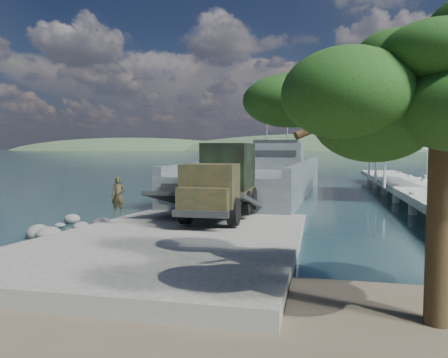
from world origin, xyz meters
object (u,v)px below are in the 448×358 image
overhang_tree (416,89)px  sailboat_far (428,182)px  landing_craft (261,183)px  sailboat_near (429,182)px  soldier (118,204)px  pier (412,179)px  military_truck (223,180)px

overhang_tree → sailboat_far: bearing=76.7°
landing_craft → sailboat_near: 20.05m
soldier → landing_craft: bearing=67.8°
soldier → overhang_tree: bearing=-49.7°
landing_craft → sailboat_near: landing_craft is taller
pier → soldier: bearing=-133.0°
sailboat_far → overhang_tree: size_ratio=0.77×
sailboat_far → military_truck: bearing=-138.1°
landing_craft → overhang_tree: (7.30, -30.36, 4.54)m
sailboat_near → overhang_tree: overhang_tree is taller
sailboat_near → pier: bearing=-104.9°
sailboat_far → overhang_tree: 43.48m
landing_craft → military_truck: size_ratio=4.19×
sailboat_near → soldier: bearing=-120.7°
sailboat_near → landing_craft: bearing=-145.3°
military_truck → overhang_tree: overhang_tree is taller
landing_craft → military_truck: landing_craft is taller
landing_craft → pier: bearing=-12.0°
sailboat_near → sailboat_far: bearing=84.7°
military_truck → overhang_tree: (6.99, -12.44, 2.96)m
military_truck → sailboat_near: sailboat_near is taller
sailboat_far → pier: bearing=-125.7°
pier → overhang_tree: overhang_tree is taller
landing_craft → overhang_tree: landing_craft is taller
sailboat_far → soldier: bearing=-141.4°
pier → sailboat_near: size_ratio=6.47×
landing_craft → military_truck: bearing=-86.2°
pier → landing_craft: landing_craft is taller
military_truck → landing_craft: bearing=91.2°
sailboat_near → sailboat_far: (0.17, 1.13, -0.06)m
pier → sailboat_near: (4.49, 13.85, -1.24)m
sailboat_far → sailboat_near: bearing=-116.8°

